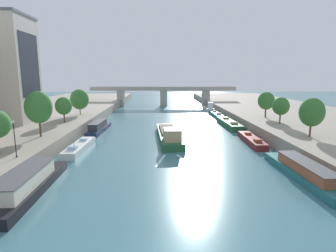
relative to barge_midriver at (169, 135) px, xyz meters
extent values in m
cube|color=gray|center=(-35.64, 19.23, 0.24)|extent=(36.00, 170.00, 2.47)
cube|color=gray|center=(35.45, 19.23, 0.24)|extent=(36.00, 170.00, 2.47)
cube|color=#235633|center=(-0.04, 0.77, -0.37)|extent=(4.91, 20.31, 1.24)
cube|color=#235633|center=(-0.62, 11.17, -0.25)|extent=(3.67, 1.46, 0.99)
cube|color=#235633|center=(-0.04, 0.77, 0.28)|extent=(4.99, 20.32, 0.06)
cube|color=tan|center=(0.34, -6.07, 1.30)|extent=(3.07, 4.18, 1.98)
cube|color=black|center=(0.22, -4.05, 1.59)|extent=(2.28, 0.16, 0.55)
cube|color=brown|center=(-0.15, 2.78, 0.49)|extent=(3.54, 10.62, 0.36)
cylinder|color=#232328|center=(0.86, -5.23, 0.86)|extent=(0.07, 0.07, 1.10)
cube|color=silver|center=(1.88, -13.49, -0.98)|extent=(2.31, 5.79, 0.03)
cube|color=silver|center=(-1.71, -13.69, -0.98)|extent=(1.68, 5.93, 0.03)
cube|color=black|center=(-15.75, -24.58, -0.48)|extent=(3.60, 15.28, 1.03)
cube|color=black|center=(-15.92, -16.63, -0.38)|extent=(3.13, 1.29, 0.88)
cube|color=black|center=(-15.75, -24.58, 0.07)|extent=(3.66, 15.28, 0.06)
cube|color=beige|center=(-15.73, -25.34, 0.86)|extent=(2.89, 9.79, 1.53)
cube|color=#4C4C51|center=(-15.73, -25.34, 1.67)|extent=(3.09, 10.09, 0.08)
cylinder|color=#232328|center=(-15.16, -29.14, 0.65)|extent=(0.07, 0.07, 1.10)
cube|color=silver|center=(-15.23, -7.51, -0.49)|extent=(2.59, 11.71, 1.01)
cube|color=silver|center=(-15.10, -1.33, -0.39)|extent=(2.24, 1.27, 0.87)
cube|color=silver|center=(-15.23, -7.51, 0.04)|extent=(2.64, 11.71, 0.06)
cube|color=#9EBCD6|center=(-15.18, -4.95, 0.27)|extent=(1.19, 0.93, 0.40)
cube|color=#9EBCD6|center=(-15.31, -10.77, 0.31)|extent=(1.31, 1.13, 0.48)
cylinder|color=#232328|center=(-14.96, -11.02, 0.62)|extent=(0.07, 0.07, 1.10)
cube|color=#1E284C|center=(-15.30, 8.10, -0.54)|extent=(2.93, 13.66, 0.92)
cube|color=#1E284C|center=(-15.04, 15.24, -0.45)|extent=(2.35, 1.29, 0.82)
cube|color=#1E284C|center=(-15.30, 8.10, -0.05)|extent=(2.97, 13.66, 0.06)
cube|color=#38383D|center=(-15.33, 7.42, 0.68)|extent=(2.31, 8.76, 1.40)
cube|color=#4C4C51|center=(-15.33, 7.42, 1.42)|extent=(2.46, 9.02, 0.08)
cylinder|color=#232328|center=(-15.08, 4.02, 0.53)|extent=(0.07, 0.07, 1.10)
cube|color=#23666B|center=(15.47, -21.17, -0.54)|extent=(3.12, 16.00, 0.92)
cube|color=#23666B|center=(15.27, -12.85, -0.45)|extent=(2.63, 1.26, 0.82)
cube|color=#23666B|center=(15.47, -21.17, -0.05)|extent=(3.17, 16.00, 0.06)
cube|color=#9E5133|center=(15.48, -21.96, 0.57)|extent=(2.49, 10.25, 1.19)
cube|color=#4C4C51|center=(15.48, -21.96, 1.21)|extent=(2.66, 10.56, 0.08)
cylinder|color=#232328|center=(15.99, -25.94, 0.53)|extent=(0.07, 0.07, 1.10)
cube|color=maroon|center=(15.20, -3.31, -0.48)|extent=(2.60, 12.08, 1.02)
cube|color=maroon|center=(15.42, 3.05, -0.38)|extent=(2.12, 1.29, 0.88)
cube|color=maroon|center=(15.20, -3.31, 0.06)|extent=(2.65, 12.09, 0.06)
cube|color=#9E5133|center=(15.29, -0.66, 0.29)|extent=(1.13, 0.94, 0.40)
cube|color=#9E5133|center=(15.08, -6.67, 0.33)|extent=(1.24, 1.14, 0.48)
cylinder|color=#232328|center=(15.40, -6.92, 0.64)|extent=(0.07, 0.07, 1.10)
cube|color=#235633|center=(15.26, 13.82, -0.36)|extent=(3.03, 15.23, 1.28)
cube|color=#235633|center=(15.13, 21.77, -0.23)|extent=(2.66, 1.31, 1.01)
cube|color=#235633|center=(15.26, 13.82, 0.31)|extent=(3.08, 15.23, 0.06)
cube|color=tan|center=(15.21, 17.16, 0.54)|extent=(1.40, 0.92, 0.40)
cube|color=tan|center=(15.33, 9.57, 0.58)|extent=(1.55, 1.12, 0.48)
cylinder|color=#232328|center=(15.75, 9.27, 0.89)|extent=(0.07, 0.07, 1.10)
cube|color=#23666B|center=(15.59, 31.12, -0.51)|extent=(2.21, 11.96, 0.97)
cube|color=#23666B|center=(15.57, 37.45, -0.41)|extent=(2.07, 1.22, 0.85)
cube|color=#23666B|center=(15.59, 31.12, 0.01)|extent=(2.25, 11.96, 0.06)
cube|color=tan|center=(15.58, 33.75, 0.24)|extent=(1.09, 0.90, 0.40)
cube|color=tan|center=(15.60, 27.78, 0.28)|extent=(1.20, 1.10, 0.48)
cylinder|color=#232328|center=(15.92, 27.54, 0.59)|extent=(0.07, 0.07, 1.10)
cube|color=silver|center=(15.82, 45.63, -0.44)|extent=(2.38, 11.07, 1.10)
cube|color=silver|center=(15.92, 51.49, -0.33)|extent=(2.10, 1.27, 0.92)
cube|color=silver|center=(15.82, 45.63, 0.14)|extent=(2.43, 11.07, 0.06)
cube|color=white|center=(15.75, 41.88, 1.20)|extent=(1.68, 2.24, 2.06)
cube|color=black|center=(15.77, 42.99, 1.50)|extent=(1.32, 0.05, 0.58)
cube|color=brown|center=(15.84, 46.73, 0.35)|extent=(1.81, 5.77, 0.36)
cylinder|color=#232328|center=(16.09, 42.31, 0.72)|extent=(0.07, 0.07, 1.10)
cylinder|color=brown|center=(-21.26, -7.76, 3.16)|extent=(0.32, 0.32, 3.36)
ellipsoid|color=#387533|center=(-21.26, -7.76, 6.27)|extent=(4.25, 4.25, 5.19)
cylinder|color=brown|center=(-22.19, 6.59, 2.70)|extent=(0.28, 0.28, 2.45)
ellipsoid|color=#387533|center=(-22.19, 6.59, 4.95)|extent=(3.45, 3.45, 3.74)
cylinder|color=brown|center=(-22.06, 18.19, 2.72)|extent=(0.25, 0.25, 2.50)
ellipsoid|color=#387533|center=(-22.06, 18.19, 5.37)|extent=(4.60, 4.60, 5.07)
cylinder|color=brown|center=(22.73, -9.14, 2.84)|extent=(0.31, 0.31, 2.73)
ellipsoid|color=#336B2D|center=(22.73, -9.14, 5.48)|extent=(3.92, 3.92, 4.65)
cylinder|color=brown|center=(22.88, 2.73, 2.82)|extent=(0.30, 0.30, 2.70)
ellipsoid|color=#336B2D|center=(22.88, 2.73, 5.17)|extent=(3.39, 3.39, 3.62)
cylinder|color=brown|center=(23.42, 12.03, 2.88)|extent=(0.36, 0.36, 2.81)
ellipsoid|color=#336B2D|center=(23.42, 12.03, 5.43)|extent=(3.87, 3.87, 4.18)
cylinder|color=black|center=(-19.30, -19.57, 3.59)|extent=(0.11, 0.11, 4.23)
sphere|color=#EAE5C6|center=(-19.30, -19.57, 5.84)|extent=(0.28, 0.28, 0.28)
cylinder|color=black|center=(-19.30, -19.57, 1.57)|extent=(0.22, 0.22, 0.20)
cube|color=#BCB2A8|center=(-34.50, 7.29, 12.30)|extent=(11.43, 10.48, 21.65)
cube|color=#232833|center=(-28.77, 7.29, 13.38)|extent=(0.04, 8.39, 12.99)
cube|color=#9E998E|center=(-0.10, 62.03, 5.62)|extent=(59.09, 4.40, 0.60)
cube|color=#9E998E|center=(-0.10, 60.03, 6.37)|extent=(59.09, 0.30, 0.90)
cube|color=#9E998E|center=(-0.10, 64.03, 6.37)|extent=(59.09, 0.30, 0.90)
cube|color=#9E998E|center=(-17.64, 62.03, 2.16)|extent=(2.80, 3.60, 6.31)
cube|color=#9E998E|center=(-0.10, 62.03, 2.16)|extent=(2.80, 3.60, 6.31)
cube|color=#9E998E|center=(17.45, 62.03, 2.16)|extent=(2.80, 3.60, 6.31)
camera|label=1|loc=(-1.85, -52.76, 11.29)|focal=29.70mm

